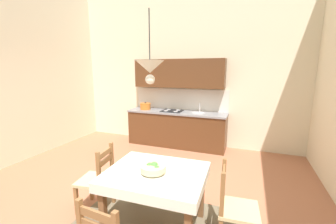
# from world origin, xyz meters

# --- Properties ---
(ground_plane) EXTENTS (6.40, 6.21, 0.10)m
(ground_plane) POSITION_xyz_m (0.00, 0.00, -0.05)
(ground_plane) COLOR #AD6B4C
(wall_back) EXTENTS (6.40, 0.12, 3.98)m
(wall_back) POSITION_xyz_m (0.00, 2.86, 1.99)
(wall_back) COLOR beige
(wall_back) RESTS_ON ground_plane
(kitchen_cabinetry) EXTENTS (2.52, 0.63, 2.20)m
(kitchen_cabinetry) POSITION_xyz_m (-0.10, 2.53, 0.86)
(kitchen_cabinetry) COLOR #56331C
(kitchen_cabinetry) RESTS_ON ground_plane
(dining_table) EXTENTS (1.21, 1.00, 0.75)m
(dining_table) POSITION_xyz_m (0.63, -0.44, 0.61)
(dining_table) COLOR brown
(dining_table) RESTS_ON ground_plane
(dining_chair_tv_side) EXTENTS (0.48, 0.48, 0.93)m
(dining_chair_tv_side) POSITION_xyz_m (-0.28, -0.39, 0.44)
(dining_chair_tv_side) COLOR #D1BC89
(dining_chair_tv_side) RESTS_ON ground_plane
(dining_chair_window_side) EXTENTS (0.45, 0.45, 0.93)m
(dining_chair_window_side) POSITION_xyz_m (1.55, -0.37, 0.44)
(dining_chair_window_side) COLOR #D1BC89
(dining_chair_window_side) RESTS_ON ground_plane
(fruit_bowl) EXTENTS (0.30, 0.30, 0.12)m
(fruit_bowl) POSITION_xyz_m (0.62, -0.49, 0.81)
(fruit_bowl) COLOR beige
(fruit_bowl) RESTS_ON dining_table
(pendant_lamp) EXTENTS (0.32, 0.32, 0.80)m
(pendant_lamp) POSITION_xyz_m (0.55, -0.40, 1.96)
(pendant_lamp) COLOR black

